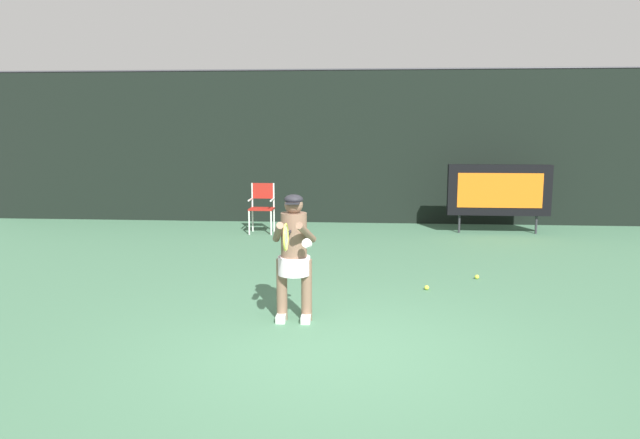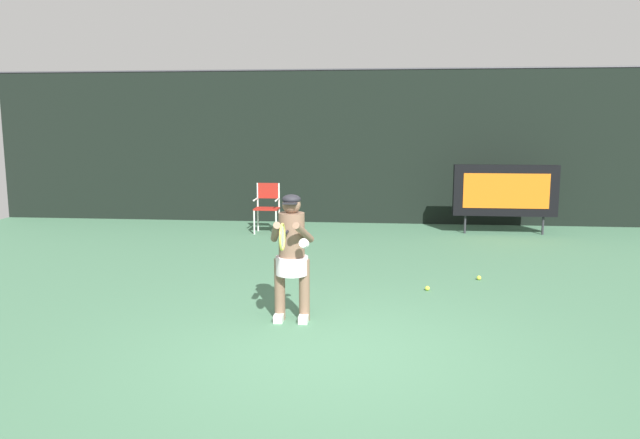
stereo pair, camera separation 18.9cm
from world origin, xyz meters
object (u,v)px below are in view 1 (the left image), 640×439
(scoreboard, at_px, (499,190))
(tennis_ball_spare, at_px, (427,288))
(umpire_chair, at_px, (262,205))
(tennis_player, at_px, (294,252))
(water_bottle, at_px, (283,229))
(tennis_ball_loose, at_px, (477,277))
(tennis_racket, at_px, (286,237))

(scoreboard, bearing_deg, tennis_ball_spare, -112.48)
(umpire_chair, height_order, tennis_player, tennis_player)
(water_bottle, bearing_deg, umpire_chair, 157.74)
(tennis_player, bearing_deg, water_bottle, 99.37)
(umpire_chair, distance_m, tennis_ball_loose, 5.52)
(scoreboard, distance_m, tennis_racket, 7.74)
(umpire_chair, distance_m, tennis_player, 6.13)
(tennis_ball_spare, bearing_deg, scoreboard, 67.52)
(umpire_chair, relative_size, tennis_ball_loose, 15.88)
(umpire_chair, bearing_deg, water_bottle, -22.26)
(tennis_player, height_order, tennis_ball_loose, tennis_player)
(umpire_chair, distance_m, tennis_racket, 6.63)
(umpire_chair, relative_size, tennis_player, 0.70)
(umpire_chair, relative_size, water_bottle, 4.08)
(scoreboard, bearing_deg, umpire_chair, -176.40)
(umpire_chair, height_order, tennis_racket, tennis_racket)
(scoreboard, distance_m, tennis_player, 7.30)
(tennis_ball_spare, bearing_deg, umpire_chair, 125.34)
(scoreboard, xyz_separation_m, tennis_player, (-3.71, -6.28, -0.10))
(tennis_racket, xyz_separation_m, tennis_ball_spare, (1.76, 2.00, -1.09))
(scoreboard, xyz_separation_m, tennis_ball_loose, (-1.15, -4.09, -0.91))
(umpire_chair, xyz_separation_m, tennis_player, (1.43, -5.96, 0.23))
(water_bottle, bearing_deg, tennis_ball_spare, -57.83)
(tennis_ball_loose, bearing_deg, scoreboard, 74.31)
(tennis_ball_loose, bearing_deg, umpire_chair, 136.62)
(tennis_ball_spare, bearing_deg, tennis_racket, -131.26)
(water_bottle, xyz_separation_m, tennis_ball_spare, (2.68, -4.26, -0.09))
(tennis_player, bearing_deg, scoreboard, 59.44)
(tennis_player, bearing_deg, umpire_chair, 103.51)
(tennis_player, xyz_separation_m, tennis_ball_loose, (2.56, 2.19, -0.81))
(tennis_racket, bearing_deg, water_bottle, 91.18)
(tennis_player, xyz_separation_m, tennis_ball_spare, (1.73, 1.50, -0.81))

